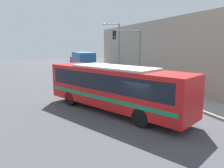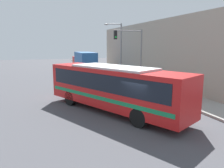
% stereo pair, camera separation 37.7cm
% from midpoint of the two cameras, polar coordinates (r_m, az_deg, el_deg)
% --- Properties ---
extents(ground_plane, '(120.00, 120.00, 0.00)m').
position_cam_midpoint_polar(ground_plane, '(13.17, 8.75, -9.94)').
color(ground_plane, '#47474C').
extents(sidewalk, '(2.86, 70.00, 0.15)m').
position_cam_midpoint_polar(sidewalk, '(33.34, 1.49, 2.63)').
color(sidewalk, gray).
rests_on(sidewalk, ground_plane).
extents(building_facade, '(6.00, 28.06, 7.22)m').
position_cam_midpoint_polar(building_facade, '(30.59, 12.79, 8.33)').
color(building_facade, '#9E9384').
rests_on(building_facade, ground_plane).
extents(city_bus, '(7.06, 10.98, 3.11)m').
position_cam_midpoint_polar(city_bus, '(14.62, 0.97, -0.37)').
color(city_bus, red).
rests_on(city_bus, ground_plane).
extents(delivery_truck, '(2.26, 8.30, 3.38)m').
position_cam_midpoint_polar(delivery_truck, '(33.92, -6.96, 5.64)').
color(delivery_truck, '#265999').
rests_on(delivery_truck, ground_plane).
extents(fire_hydrant, '(0.26, 0.35, 0.79)m').
position_cam_midpoint_polar(fire_hydrant, '(20.33, 13.80, -1.28)').
color(fire_hydrant, red).
rests_on(fire_hydrant, sidewalk).
extents(traffic_light_pole, '(3.28, 0.35, 5.94)m').
position_cam_midpoint_polar(traffic_light_pole, '(23.74, 5.82, 9.42)').
color(traffic_light_pole, slate).
rests_on(traffic_light_pole, sidewalk).
extents(street_lamp, '(2.46, 0.28, 7.10)m').
position_cam_midpoint_polar(street_lamp, '(29.67, 2.19, 9.99)').
color(street_lamp, slate).
rests_on(street_lamp, sidewalk).
extents(pedestrian_near_corner, '(0.34, 0.34, 1.58)m').
position_cam_midpoint_polar(pedestrian_near_corner, '(29.58, 5.10, 3.33)').
color(pedestrian_near_corner, slate).
rests_on(pedestrian_near_corner, sidewalk).
extents(pedestrian_mid_block, '(0.34, 0.34, 1.72)m').
position_cam_midpoint_polar(pedestrian_mid_block, '(25.96, 7.64, 2.48)').
color(pedestrian_mid_block, slate).
rests_on(pedestrian_mid_block, sidewalk).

